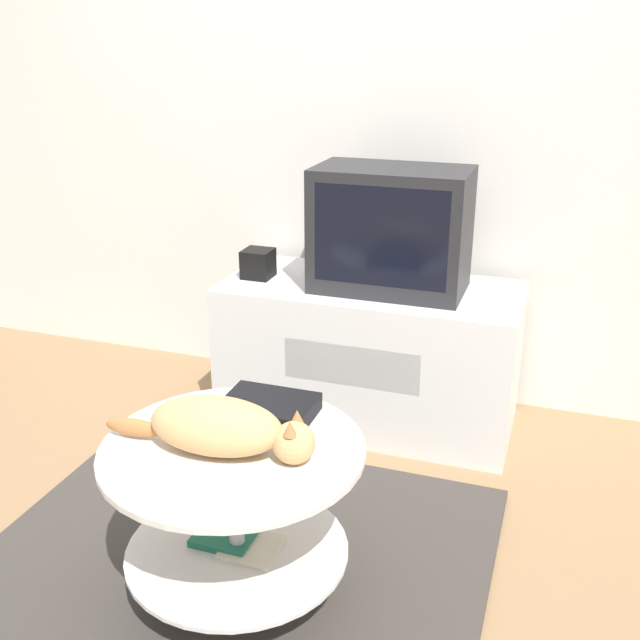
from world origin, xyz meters
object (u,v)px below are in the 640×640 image
object	(u,v)px
dvd_box	(269,408)
tv	(391,230)
speaker	(258,264)
cat	(223,428)

from	to	relation	value
dvd_box	tv	bearing A→B (deg)	83.43
tv	speaker	xyz separation A→B (m)	(-0.55, -0.03, -0.18)
tv	dvd_box	distance (m)	1.02
speaker	cat	size ratio (longest dim) A/B	0.20
speaker	cat	world-z (taller)	speaker
tv	speaker	distance (m)	0.58
speaker	dvd_box	world-z (taller)	speaker
tv	speaker	world-z (taller)	tv
cat	dvd_box	bearing A→B (deg)	76.91
tv	dvd_box	size ratio (longest dim) A/B	2.23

